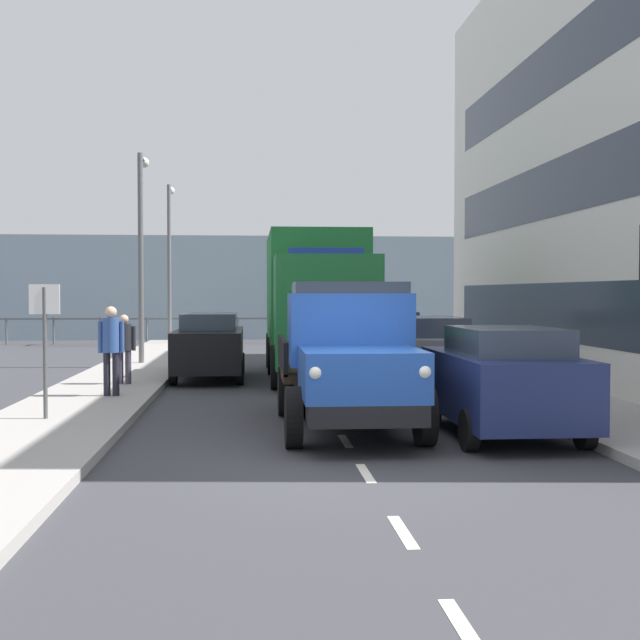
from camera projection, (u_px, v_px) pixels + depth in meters
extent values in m
plane|color=#38383D|center=(313.00, 391.00, 19.31)|extent=(80.00, 80.00, 0.00)
cube|color=#9E9993|center=(512.00, 385.00, 19.69)|extent=(2.45, 37.18, 0.15)
cube|color=#9E9993|center=(107.00, 389.00, 18.92)|extent=(2.45, 37.18, 0.15)
cube|color=silver|center=(465.00, 629.00, 5.60)|extent=(0.12, 1.10, 0.01)
cube|color=silver|center=(403.00, 532.00, 7.90)|extent=(0.12, 1.10, 0.01)
cube|color=silver|center=(366.00, 473.00, 10.46)|extent=(0.12, 1.10, 0.01)
cube|color=silver|center=(345.00, 441.00, 12.72)|extent=(0.12, 1.10, 0.01)
cube|color=silver|center=(329.00, 415.00, 15.37)|extent=(0.12, 1.10, 0.01)
cube|color=silver|center=(318.00, 397.00, 18.05)|extent=(0.12, 1.10, 0.01)
cube|color=silver|center=(310.00, 386.00, 20.26)|extent=(0.12, 1.10, 0.01)
cube|color=silver|center=(304.00, 376.00, 22.71)|extent=(0.12, 1.10, 0.01)
cube|color=silver|center=(298.00, 367.00, 25.43)|extent=(0.12, 1.10, 0.01)
cube|color=silver|center=(294.00, 360.00, 27.87)|extent=(0.12, 1.10, 0.01)
cube|color=silver|center=(291.00, 355.00, 30.44)|extent=(0.12, 1.10, 0.01)
cube|color=silver|center=(288.00, 351.00, 32.64)|extent=(0.12, 1.10, 0.01)
cube|color=silver|center=(285.00, 346.00, 35.31)|extent=(0.12, 1.10, 0.01)
cube|color=#2D3847|center=(558.00, 312.00, 20.14)|extent=(0.08, 17.55, 1.40)
cube|color=#2D3847|center=(559.00, 187.00, 20.05)|extent=(0.08, 17.55, 1.40)
cube|color=#2D3847|center=(560.00, 60.00, 19.95)|extent=(0.08, 17.55, 1.40)
cube|color=gray|center=(281.00, 288.00, 40.73)|extent=(80.00, 0.80, 5.00)
cylinder|color=#4C5156|center=(589.00, 329.00, 38.35)|extent=(0.08, 0.08, 1.20)
cylinder|color=#4C5156|center=(546.00, 329.00, 38.19)|extent=(0.08, 0.08, 1.20)
cylinder|color=#4C5156|center=(503.00, 329.00, 38.03)|extent=(0.08, 0.08, 1.20)
cylinder|color=#4C5156|center=(460.00, 329.00, 37.86)|extent=(0.08, 0.08, 1.20)
cylinder|color=#4C5156|center=(417.00, 330.00, 37.70)|extent=(0.08, 0.08, 1.20)
cylinder|color=#4C5156|center=(373.00, 330.00, 37.54)|extent=(0.08, 0.08, 1.20)
cylinder|color=#4C5156|center=(328.00, 330.00, 37.37)|extent=(0.08, 0.08, 1.20)
cylinder|color=#4C5156|center=(283.00, 330.00, 37.21)|extent=(0.08, 0.08, 1.20)
cylinder|color=#4C5156|center=(238.00, 330.00, 37.04)|extent=(0.08, 0.08, 1.20)
cylinder|color=#4C5156|center=(193.00, 330.00, 36.88)|extent=(0.08, 0.08, 1.20)
cylinder|color=#4C5156|center=(147.00, 331.00, 36.72)|extent=(0.08, 0.08, 1.20)
cylinder|color=#4C5156|center=(100.00, 331.00, 36.55)|extent=(0.08, 0.08, 1.20)
cylinder|color=#4C5156|center=(54.00, 331.00, 36.39)|extent=(0.08, 0.08, 1.20)
cylinder|color=#4C5156|center=(6.00, 331.00, 36.23)|extent=(0.08, 0.08, 1.20)
cube|color=#4C5156|center=(283.00, 318.00, 37.19)|extent=(28.00, 0.08, 0.08)
cube|color=black|center=(347.00, 393.00, 13.90)|extent=(1.64, 5.60, 0.30)
cube|color=#1E479E|center=(361.00, 373.00, 12.04)|extent=(1.72, 1.90, 0.70)
cube|color=silver|center=(370.00, 382.00, 11.15)|extent=(1.16, 0.08, 0.56)
sphere|color=white|center=(424.00, 372.00, 11.20)|extent=(0.20, 0.20, 0.20)
sphere|color=white|center=(315.00, 373.00, 11.08)|extent=(0.20, 0.20, 0.20)
cube|color=#1E479E|center=(349.00, 329.00, 13.53)|extent=(1.93, 1.34, 1.15)
cube|color=#2D3847|center=(349.00, 299.00, 13.51)|extent=(1.79, 1.23, 0.56)
cube|color=#2D2319|center=(338.00, 371.00, 15.23)|extent=(2.10, 2.80, 0.16)
cube|color=black|center=(393.00, 353.00, 15.30)|extent=(0.08, 2.80, 0.56)
cube|color=black|center=(283.00, 354.00, 15.14)|extent=(0.08, 2.80, 0.56)
cylinder|color=black|center=(425.00, 416.00, 12.31)|extent=(0.24, 0.90, 0.90)
cylinder|color=black|center=(294.00, 417.00, 12.15)|extent=(0.24, 0.90, 0.90)
cylinder|color=black|center=(389.00, 390.00, 15.51)|extent=(0.24, 0.90, 0.90)
cylinder|color=black|center=(285.00, 391.00, 15.36)|extent=(0.24, 0.90, 0.90)
cube|color=#1E7033|center=(326.00, 312.00, 19.48)|extent=(2.40, 2.21, 2.60)
cube|color=#2D3847|center=(326.00, 287.00, 19.46)|extent=(2.20, 2.04, 0.80)
cube|color=#1933B2|center=(326.00, 251.00, 19.43)|extent=(1.75, 0.20, 0.16)
cube|color=#1E7033|center=(313.00, 289.00, 23.44)|extent=(2.50, 5.95, 3.00)
cube|color=black|center=(316.00, 350.00, 22.56)|extent=(2.00, 8.07, 0.36)
cylinder|color=black|center=(374.00, 367.00, 19.70)|extent=(0.28, 1.04, 1.04)
cylinder|color=black|center=(277.00, 367.00, 19.51)|extent=(0.28, 1.04, 1.04)
cylinder|color=black|center=(355.00, 355.00, 23.30)|extent=(0.28, 1.04, 1.04)
cylinder|color=black|center=(273.00, 356.00, 23.11)|extent=(0.28, 1.04, 1.04)
cylinder|color=black|center=(347.00, 350.00, 25.42)|extent=(0.28, 1.04, 1.04)
cylinder|color=black|center=(271.00, 350.00, 25.23)|extent=(0.28, 1.04, 1.04)
cube|color=navy|center=(503.00, 386.00, 13.14)|extent=(1.78, 3.87, 1.00)
cube|color=#2D3847|center=(507.00, 341.00, 12.92)|extent=(1.46, 2.13, 0.42)
cylinder|color=black|center=(433.00, 407.00, 14.28)|extent=(0.18, 0.60, 0.60)
cylinder|color=black|center=(530.00, 406.00, 14.42)|extent=(0.18, 0.60, 0.60)
cylinder|color=black|center=(469.00, 430.00, 11.89)|extent=(0.18, 0.60, 0.60)
cylinder|color=black|center=(585.00, 429.00, 12.03)|extent=(0.18, 0.60, 0.60)
cube|color=slate|center=(427.00, 357.00, 18.84)|extent=(1.69, 3.94, 1.00)
cube|color=#2D3847|center=(429.00, 326.00, 18.62)|extent=(1.39, 2.17, 0.42)
cylinder|color=black|center=(383.00, 375.00, 20.01)|extent=(0.18, 0.60, 0.60)
cylinder|color=black|center=(449.00, 374.00, 20.14)|extent=(0.18, 0.60, 0.60)
cylinder|color=black|center=(401.00, 386.00, 17.57)|extent=(0.18, 0.60, 0.60)
cylinder|color=black|center=(476.00, 385.00, 17.70)|extent=(0.18, 0.60, 0.60)
cube|color=#B7BABF|center=(386.00, 342.00, 24.59)|extent=(1.80, 4.24, 1.00)
cube|color=#2D3847|center=(387.00, 318.00, 24.37)|extent=(1.47, 2.33, 0.42)
cylinder|color=black|center=(351.00, 356.00, 25.85)|extent=(0.18, 0.60, 0.60)
cylinder|color=black|center=(406.00, 356.00, 25.99)|extent=(0.18, 0.60, 0.60)
cylinder|color=black|center=(363.00, 363.00, 23.22)|extent=(0.18, 0.60, 0.60)
cylinder|color=black|center=(423.00, 363.00, 23.36)|extent=(0.18, 0.60, 0.60)
cube|color=black|center=(209.00, 349.00, 21.76)|extent=(1.70, 4.34, 1.00)
cube|color=#2D3847|center=(210.00, 321.00, 21.93)|extent=(1.40, 2.39, 0.42)
cylinder|color=black|center=(240.00, 373.00, 20.50)|extent=(0.18, 0.60, 0.60)
cylinder|color=black|center=(173.00, 373.00, 20.37)|extent=(0.18, 0.60, 0.60)
cylinder|color=black|center=(241.00, 363.00, 23.18)|extent=(0.18, 0.60, 0.60)
cylinder|color=black|center=(182.00, 364.00, 23.05)|extent=(0.18, 0.60, 0.60)
cylinder|color=black|center=(116.00, 374.00, 17.12)|extent=(0.14, 0.14, 0.89)
cylinder|color=black|center=(107.00, 374.00, 17.10)|extent=(0.14, 0.14, 0.89)
cylinder|color=#2D4C8C|center=(111.00, 335.00, 17.08)|extent=(0.34, 0.34, 0.70)
cylinder|color=#2D4C8C|center=(122.00, 337.00, 17.10)|extent=(0.09, 0.09, 0.65)
cylinder|color=#2D4C8C|center=(100.00, 337.00, 17.07)|extent=(0.09, 0.09, 0.65)
sphere|color=tan|center=(111.00, 312.00, 17.07)|extent=(0.24, 0.24, 0.24)
cylinder|color=#383342|center=(128.00, 367.00, 19.36)|extent=(0.14, 0.14, 0.78)
cylinder|color=#383342|center=(120.00, 367.00, 19.34)|extent=(0.14, 0.14, 0.78)
cylinder|color=black|center=(124.00, 337.00, 19.33)|extent=(0.34, 0.34, 0.61)
cylinder|color=black|center=(134.00, 338.00, 19.35)|extent=(0.09, 0.09, 0.57)
cylinder|color=black|center=(114.00, 338.00, 19.31)|extent=(0.09, 0.09, 0.57)
sphere|color=tan|center=(124.00, 319.00, 19.31)|extent=(0.21, 0.21, 0.21)
cylinder|color=#59595B|center=(141.00, 258.00, 25.12)|extent=(0.16, 0.16, 6.29)
cylinder|color=#59595B|center=(142.00, 159.00, 25.47)|extent=(0.10, 0.90, 0.10)
sphere|color=silver|center=(144.00, 163.00, 25.92)|extent=(0.32, 0.32, 0.32)
cylinder|color=#59595B|center=(169.00, 264.00, 35.22)|extent=(0.16, 0.16, 6.65)
cylinder|color=#59595B|center=(170.00, 188.00, 35.56)|extent=(0.10, 0.90, 0.10)
sphere|color=silver|center=(171.00, 191.00, 36.01)|extent=(0.32, 0.32, 0.32)
cylinder|color=#4C4C4C|center=(45.00, 353.00, 13.98)|extent=(0.07, 0.07, 2.20)
cube|color=silver|center=(44.00, 299.00, 13.95)|extent=(0.50, 0.04, 0.50)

